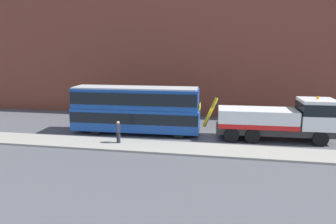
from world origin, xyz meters
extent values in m
plane|color=#4C4C51|center=(0.00, 0.00, 0.00)|extent=(120.00, 120.00, 0.00)
cube|color=gray|center=(0.00, -4.20, 0.07)|extent=(60.00, 2.80, 0.15)
cube|color=brown|center=(0.00, 7.97, 8.00)|extent=(60.00, 1.20, 16.00)
cube|color=#2D2D2D|center=(5.21, -0.56, 0.85)|extent=(9.06, 2.46, 0.55)
cube|color=white|center=(8.40, -0.47, 2.28)|extent=(2.67, 2.67, 2.30)
cube|color=black|center=(8.40, -0.47, 2.73)|extent=(2.70, 2.70, 0.90)
cube|color=silver|center=(3.91, -0.59, 1.83)|extent=(6.17, 2.77, 1.40)
cube|color=red|center=(3.91, -0.59, 1.31)|extent=(6.17, 2.82, 0.36)
cylinder|color=#B79914|center=(0.20, -0.70, 2.13)|extent=(1.24, 0.31, 2.52)
sphere|color=orange|center=(8.40, -0.47, 3.55)|extent=(0.24, 0.24, 0.24)
cylinder|color=black|center=(8.47, 0.65, 0.58)|extent=(1.17, 0.37, 1.16)
cylinder|color=black|center=(8.54, -1.57, 0.58)|extent=(1.17, 0.37, 1.16)
cylinder|color=black|center=(3.48, 0.51, 0.58)|extent=(1.17, 0.37, 1.16)
cylinder|color=black|center=(3.54, -1.71, 0.58)|extent=(1.17, 0.37, 1.16)
cylinder|color=black|center=(1.88, 0.46, 0.58)|extent=(1.17, 0.37, 1.16)
cylinder|color=black|center=(1.94, -1.76, 0.58)|extent=(1.17, 0.37, 1.16)
cube|color=#19479E|center=(-6.21, -0.56, 1.29)|extent=(11.07, 2.81, 1.90)
cube|color=#19479E|center=(-6.21, -0.56, 3.09)|extent=(10.84, 2.70, 1.70)
cube|color=black|center=(-6.21, -0.56, 1.54)|extent=(10.96, 2.86, 0.90)
cube|color=black|center=(-6.21, -0.56, 3.19)|extent=(10.74, 2.85, 1.00)
cube|color=#B2B2B2|center=(-6.21, -0.56, 4.00)|extent=(10.62, 2.60, 0.12)
cube|color=yellow|center=(-0.69, -0.40, 2.54)|extent=(0.10, 1.50, 0.44)
cylinder|color=black|center=(-2.34, 0.63, 0.52)|extent=(1.05, 0.33, 1.04)
cylinder|color=black|center=(-2.28, -1.53, 0.52)|extent=(1.05, 0.33, 1.04)
cylinder|color=black|center=(-9.54, 0.43, 0.52)|extent=(1.05, 0.33, 1.04)
cylinder|color=black|center=(-9.47, -1.73, 0.52)|extent=(1.05, 0.33, 1.04)
cylinder|color=#232333|center=(-6.62, -3.93, 0.57)|extent=(0.40, 0.40, 0.85)
cube|color=#2D3347|center=(-6.62, -3.93, 1.31)|extent=(0.41, 0.47, 0.62)
sphere|color=tan|center=(-6.62, -3.93, 1.74)|extent=(0.24, 0.24, 0.24)
camera|label=1|loc=(1.20, -25.65, 7.30)|focal=32.95mm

